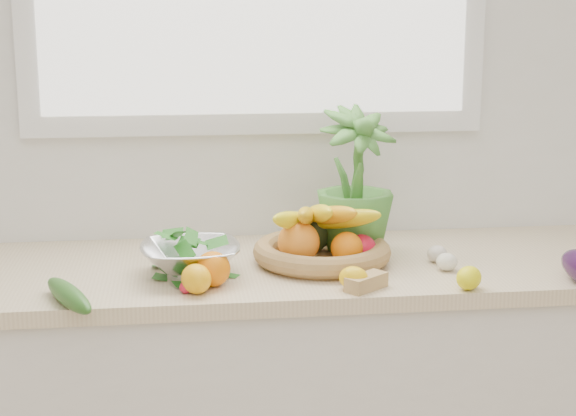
{
  "coord_description": "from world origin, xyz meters",
  "views": [
    {
      "loc": [
        -0.23,
        -0.24,
        1.54
      ],
      "look_at": [
        0.05,
        1.93,
        1.05
      ],
      "focal_mm": 55.0,
      "sensor_mm": 36.0,
      "label": 1
    }
  ],
  "objects": [
    {
      "name": "back_wall",
      "position": [
        0.0,
        2.25,
        1.35
      ],
      "size": [
        4.5,
        0.02,
        2.7
      ],
      "primitive_type": "cube",
      "color": "white",
      "rests_on": "ground"
    },
    {
      "name": "countertop",
      "position": [
        0.0,
        1.95,
        0.88
      ],
      "size": [
        2.24,
        0.62,
        0.04
      ],
      "primitive_type": "cube",
      "color": "beige",
      "rests_on": "counter_cabinet"
    },
    {
      "name": "orange_loose",
      "position": [
        -0.15,
        1.77,
        0.94
      ],
      "size": [
        0.1,
        0.1,
        0.08
      ],
      "primitive_type": "sphere",
      "rotation": [
        0.0,
        0.0,
        -0.27
      ],
      "color": "orange",
      "rests_on": "countertop"
    },
    {
      "name": "lemon_a",
      "position": [
        -0.19,
        1.72,
        0.93
      ],
      "size": [
        0.09,
        0.1,
        0.07
      ],
      "primitive_type": "ellipsoid",
      "rotation": [
        0.0,
        0.0,
        0.25
      ],
      "color": "#FFAD0D",
      "rests_on": "countertop"
    },
    {
      "name": "lemon_b",
      "position": [
        0.44,
        1.67,
        0.93
      ],
      "size": [
        0.09,
        0.09,
        0.06
      ],
      "primitive_type": "ellipsoid",
      "rotation": [
        0.0,
        0.0,
        -0.72
      ],
      "color": "#F4ED0D",
      "rests_on": "countertop"
    },
    {
      "name": "lemon_c",
      "position": [
        0.18,
        1.7,
        0.93
      ],
      "size": [
        0.09,
        0.09,
        0.06
      ],
      "primitive_type": "ellipsoid",
      "rotation": [
        0.0,
        0.0,
        1.02
      ],
      "color": "yellow",
      "rests_on": "countertop"
    },
    {
      "name": "apple",
      "position": [
        0.24,
        1.91,
        0.94
      ],
      "size": [
        0.1,
        0.1,
        0.08
      ],
      "primitive_type": "sphere",
      "rotation": [
        0.0,
        0.0,
        0.23
      ],
      "color": "red",
      "rests_on": "countertop"
    },
    {
      "name": "ginger",
      "position": [
        0.21,
        1.7,
        0.92
      ],
      "size": [
        0.11,
        0.1,
        0.04
      ],
      "primitive_type": "cube",
      "rotation": [
        0.0,
        0.0,
        0.67
      ],
      "color": "tan",
      "rests_on": "countertop"
    },
    {
      "name": "garlic_a",
      "position": [
        0.44,
        1.83,
        0.92
      ],
      "size": [
        0.07,
        0.07,
        0.05
      ],
      "primitive_type": "ellipsoid",
      "rotation": [
        0.0,
        0.0,
        0.28
      ],
      "color": "white",
      "rests_on": "countertop"
    },
    {
      "name": "garlic_b",
      "position": [
        0.44,
        1.9,
        0.92
      ],
      "size": [
        0.06,
        0.06,
        0.04
      ],
      "primitive_type": "ellipsoid",
      "rotation": [
        0.0,
        0.0,
        0.13
      ],
      "color": "silver",
      "rests_on": "countertop"
    },
    {
      "name": "garlic_c",
      "position": [
        0.17,
        1.8,
        0.92
      ],
      "size": [
        0.06,
        0.06,
        0.05
      ],
      "primitive_type": "ellipsoid",
      "rotation": [
        0.0,
        0.0,
        -0.05
      ],
      "color": "silver",
      "rests_on": "countertop"
    },
    {
      "name": "cucumber",
      "position": [
        -0.47,
        1.67,
        0.92
      ],
      "size": [
        0.15,
        0.26,
        0.05
      ],
      "primitive_type": "ellipsoid",
      "rotation": [
        0.0,
        0.0,
        0.44
      ],
      "color": "#215318",
      "rests_on": "countertop"
    },
    {
      "name": "radish",
      "position": [
        -0.22,
        1.72,
        0.91
      ],
      "size": [
        0.03,
        0.03,
        0.03
      ],
      "primitive_type": "sphere",
      "rotation": [
        0.0,
        0.0,
        0.02
      ],
      "color": "red",
      "rests_on": "countertop"
    },
    {
      "name": "potted_herb",
      "position": [
        0.24,
        2.0,
        1.11
      ],
      "size": [
        0.28,
        0.28,
        0.38
      ],
      "primitive_type": "imported",
      "rotation": [
        0.0,
        0.0,
        0.38
      ],
      "color": "#42812E",
      "rests_on": "countertop"
    },
    {
      "name": "fruit_basket",
      "position": [
        0.14,
        1.93,
        0.95
      ],
      "size": [
        0.39,
        0.39,
        0.19
      ],
      "color": "tan",
      "rests_on": "countertop"
    },
    {
      "name": "colander_with_spinach",
      "position": [
        -0.2,
        1.87,
        0.96
      ],
      "size": [
        0.26,
        0.26,
        0.13
      ],
      "color": "white",
      "rests_on": "countertop"
    }
  ]
}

